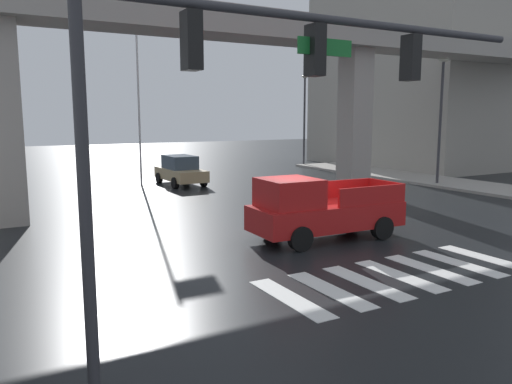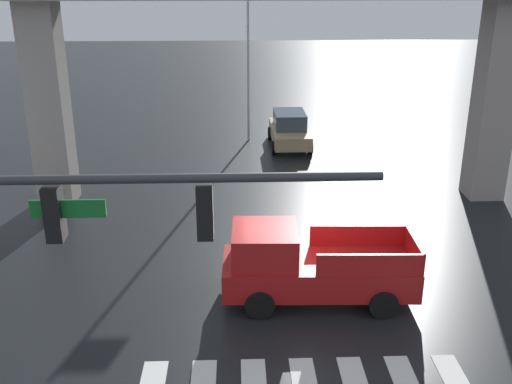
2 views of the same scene
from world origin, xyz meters
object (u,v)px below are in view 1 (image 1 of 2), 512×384
Objects in this scene: pickup_truck at (319,210)px; flagpole at (140,81)px; street_lamp_far_north at (304,109)px; street_lamp_mid_block at (441,106)px; traffic_signal_mast at (255,80)px; sedan_tan at (180,170)px.

flagpole is (-1.11, 15.80, 4.99)m from pickup_truck.
pickup_truck is 0.71× the size of street_lamp_far_north.
traffic_signal_mast is at bearing -146.17° from street_lamp_mid_block.
pickup_truck is 25.01m from street_lamp_far_north.
street_lamp_mid_block and street_lamp_far_north have the same top height.
sedan_tan is 15.42m from street_lamp_mid_block.
flagpole reaches higher than traffic_signal_mast.
sedan_tan is 0.60× the size of street_lamp_mid_block.
flagpole is at bearing 94.03° from pickup_truck.
street_lamp_mid_block is 17.24m from flagpole.
street_lamp_mid_block is at bearing -30.52° from flagpole.
street_lamp_far_north is at bearing 90.00° from street_lamp_mid_block.
sedan_tan is (0.82, 14.72, -0.14)m from pickup_truck.
traffic_signal_mast reaches higher than sedan_tan.
street_lamp_mid_block is (13.69, 7.07, 3.57)m from pickup_truck.
pickup_truck is 0.71× the size of street_lamp_mid_block.
sedan_tan is 0.50× the size of traffic_signal_mast.
street_lamp_mid_block reaches higher than pickup_truck.
street_lamp_far_north is at bearing 24.67° from sedan_tan.
pickup_truck is at bearing -85.97° from flagpole.
pickup_truck reaches higher than sedan_tan.
street_lamp_mid_block is at bearing -90.00° from street_lamp_far_north.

